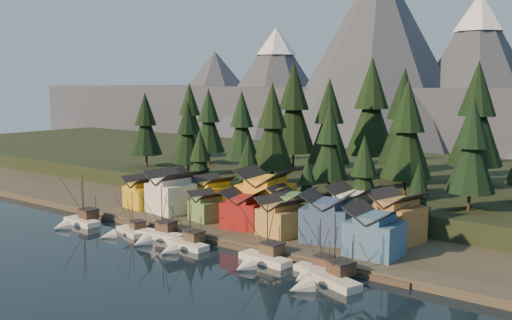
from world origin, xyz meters
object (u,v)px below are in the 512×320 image
Objects in this scene: boat_1 at (125,227)px; boat_6 at (325,271)px; boat_0 at (77,215)px; house_front_1 at (171,191)px; house_back_0 at (189,186)px; boat_5 at (315,263)px; house_front_0 at (142,191)px; boat_2 at (156,229)px; boat_3 at (184,238)px; boat_4 at (261,251)px; house_back_1 at (214,193)px.

boat_6 reaches higher than boat_1.
boat_0 is 21.84m from house_front_1.
house_front_1 reaches higher than house_back_0.
boat_5 is 1.20× the size of house_front_0.
boat_2 is 19.29m from house_front_1.
boat_5 is at bearing -38.29° from house_back_0.
boat_1 is 17.23m from boat_3.
boat_5 is (60.55, 3.72, -0.52)m from boat_0.
house_front_0 is (2.53, 17.27, 3.04)m from boat_0.
boat_2 is 0.99× the size of boat_4.
house_back_0 is (-13.71, 24.15, 3.94)m from boat_2.
boat_5 is (37.66, 0.95, -0.26)m from boat_2.
house_back_0 is (9.17, 26.92, 3.68)m from boat_0.
boat_3 is 26.71m from house_front_1.
boat_2 is (7.88, 1.48, 0.48)m from boat_1.
boat_0 is 1.03× the size of boat_4.
boat_2 is 1.14× the size of house_front_1.
boat_0 is 49.84m from boat_4.
boat_1 is 17.62m from house_front_1.
boat_0 is 1.45× the size of house_front_0.
boat_2 is at bearing -74.39° from house_back_0.
boat_3 is 1.06× the size of house_front_1.
boat_4 reaches higher than boat_3.
boat_5 is at bearing -4.51° from boat_2.
boat_2 is at bearing -173.85° from boat_5.
house_front_1 is at bearing 12.83° from house_front_0.
boat_3 is 1.29× the size of house_back_1.
house_front_0 is 11.74m from house_back_0.
boat_0 reaches higher than house_front_0.
boat_6 is at bearing -34.83° from boat_5.
boat_2 is 1.24× the size of house_back_0.
house_back_1 is (19.06, 25.15, 3.42)m from boat_0.
house_front_0 is at bearing 168.92° from boat_4.
boat_6 reaches higher than house_back_1.
boat_4 is (17.53, 1.65, 0.15)m from boat_3.
house_front_0 is at bearing 145.02° from boat_1.
house_front_1 is at bearing 145.39° from boat_3.
boat_3 is 34.69m from house_back_0.
boat_2 is 28.05m from house_back_0.
house_front_0 is 18.33m from house_back_1.
boat_4 is (49.75, 2.96, -0.16)m from boat_0.
boat_5 is at bearing -4.25° from house_front_0.
house_front_1 reaches higher than boat_4.
boat_4 is 47.28m from house_back_0.
boat_0 is at bearing -115.20° from house_front_1.
boat_5 is 59.69m from house_front_0.
house_back_1 is (-30.69, 22.20, 3.58)m from boat_4.
house_front_1 is 10.30m from house_back_1.
boat_0 reaches higher than boat_5.
boat_1 is 0.84× the size of boat_2.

